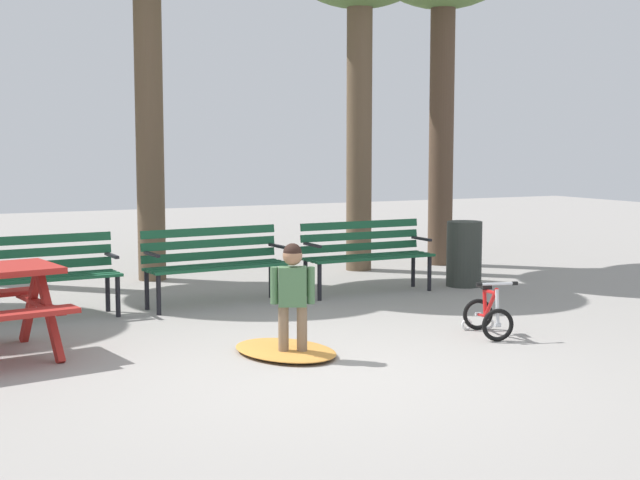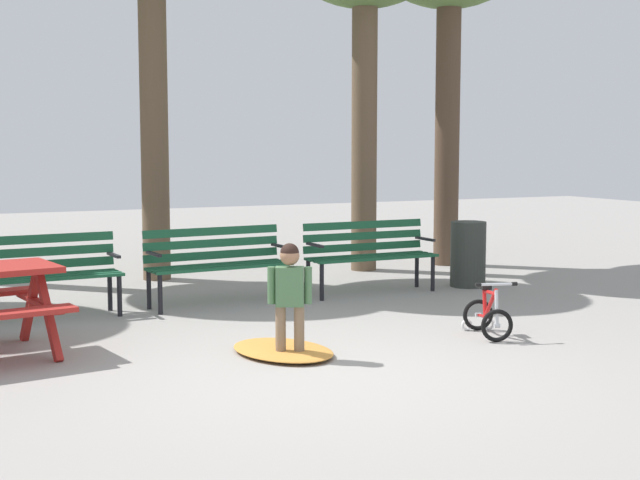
{
  "view_description": "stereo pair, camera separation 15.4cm",
  "coord_description": "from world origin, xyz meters",
  "px_view_note": "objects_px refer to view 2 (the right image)",
  "views": [
    {
      "loc": [
        -3.01,
        -6.14,
        1.78
      ],
      "look_at": [
        0.84,
        1.63,
        0.85
      ],
      "focal_mm": 50.52,
      "sensor_mm": 36.0,
      "label": 1
    },
    {
      "loc": [
        -2.87,
        -6.21,
        1.78
      ],
      "look_at": [
        0.84,
        1.63,
        0.85
      ],
      "focal_mm": 50.52,
      "sensor_mm": 36.0,
      "label": 2
    }
  ],
  "objects_px": {
    "park_bench_far_left": "(39,269)",
    "child_standing": "(290,292)",
    "trash_bin": "(468,254)",
    "park_bench_left": "(217,259)",
    "kids_bicycle": "(487,315)",
    "park_bench_right": "(369,250)"
  },
  "relations": [
    {
      "from": "park_bench_left",
      "to": "child_standing",
      "type": "distance_m",
      "value": 2.68
    },
    {
      "from": "trash_bin",
      "to": "park_bench_far_left",
      "type": "bearing_deg",
      "value": 178.84
    },
    {
      "from": "park_bench_far_left",
      "to": "kids_bicycle",
      "type": "bearing_deg",
      "value": -35.81
    },
    {
      "from": "kids_bicycle",
      "to": "trash_bin",
      "type": "distance_m",
      "value": 2.95
    },
    {
      "from": "park_bench_right",
      "to": "park_bench_left",
      "type": "bearing_deg",
      "value": 179.93
    },
    {
      "from": "park_bench_far_left",
      "to": "child_standing",
      "type": "distance_m",
      "value": 3.11
    },
    {
      "from": "park_bench_far_left",
      "to": "kids_bicycle",
      "type": "distance_m",
      "value": 4.49
    },
    {
      "from": "kids_bicycle",
      "to": "park_bench_right",
      "type": "bearing_deg",
      "value": 86.32
    },
    {
      "from": "park_bench_right",
      "to": "child_standing",
      "type": "height_order",
      "value": "child_standing"
    },
    {
      "from": "park_bench_far_left",
      "to": "child_standing",
      "type": "bearing_deg",
      "value": -58.45
    },
    {
      "from": "park_bench_far_left",
      "to": "trash_bin",
      "type": "bearing_deg",
      "value": -1.16
    },
    {
      "from": "child_standing",
      "to": "park_bench_right",
      "type": "bearing_deg",
      "value": 50.71
    },
    {
      "from": "park_bench_right",
      "to": "child_standing",
      "type": "bearing_deg",
      "value": -129.29
    },
    {
      "from": "park_bench_left",
      "to": "trash_bin",
      "type": "height_order",
      "value": "park_bench_left"
    },
    {
      "from": "park_bench_right",
      "to": "kids_bicycle",
      "type": "distance_m",
      "value": 2.66
    },
    {
      "from": "child_standing",
      "to": "trash_bin",
      "type": "distance_m",
      "value": 4.35
    },
    {
      "from": "kids_bicycle",
      "to": "trash_bin",
      "type": "relative_size",
      "value": 0.76
    },
    {
      "from": "park_bench_far_left",
      "to": "child_standing",
      "type": "xyz_separation_m",
      "value": [
        1.63,
        -2.65,
        0.05
      ]
    },
    {
      "from": "child_standing",
      "to": "trash_bin",
      "type": "bearing_deg",
      "value": 35.82
    },
    {
      "from": "child_standing",
      "to": "park_bench_far_left",
      "type": "bearing_deg",
      "value": 121.55
    },
    {
      "from": "child_standing",
      "to": "trash_bin",
      "type": "height_order",
      "value": "child_standing"
    },
    {
      "from": "child_standing",
      "to": "kids_bicycle",
      "type": "bearing_deg",
      "value": 0.81
    }
  ]
}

